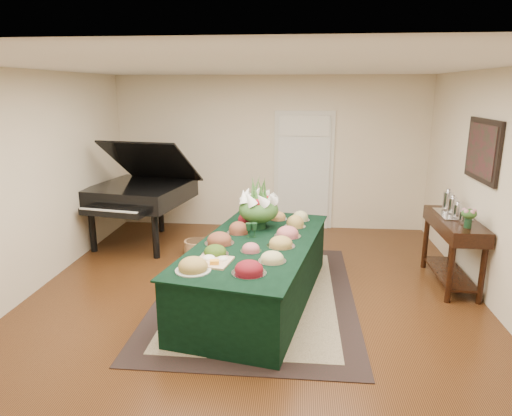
# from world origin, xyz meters

# --- Properties ---
(ground) EXTENTS (6.00, 6.00, 0.00)m
(ground) POSITION_xyz_m (0.00, 0.00, 0.00)
(ground) COLOR black
(ground) RESTS_ON ground
(area_rug) EXTENTS (2.38, 3.33, 0.01)m
(area_rug) POSITION_xyz_m (0.02, 0.07, 0.01)
(area_rug) COLOR black
(area_rug) RESTS_ON ground
(kitchen_doorway) EXTENTS (1.05, 0.07, 2.10)m
(kitchen_doorway) POSITION_xyz_m (0.60, 2.97, 1.02)
(kitchen_doorway) COLOR beige
(kitchen_doorway) RESTS_ON ground
(buffet_table) EXTENTS (1.76, 2.89, 0.75)m
(buffet_table) POSITION_xyz_m (0.04, -0.08, 0.38)
(buffet_table) COLOR black
(buffet_table) RESTS_ON ground
(food_platters) EXTENTS (1.35, 2.30, 0.13)m
(food_platters) POSITION_xyz_m (0.01, -0.08, 0.79)
(food_platters) COLOR silver
(food_platters) RESTS_ON buffet_table
(cutting_board) EXTENTS (0.42, 0.42, 0.10)m
(cutting_board) POSITION_xyz_m (-0.34, -0.76, 0.78)
(cutting_board) COLOR tan
(cutting_board) RESTS_ON buffet_table
(green_goblets) EXTENTS (0.14, 0.09, 0.18)m
(green_goblets) POSITION_xyz_m (-0.03, 0.08, 0.84)
(green_goblets) COLOR black
(green_goblets) RESTS_ON buffet_table
(floral_centerpiece) EXTENTS (0.53, 0.53, 0.53)m
(floral_centerpiece) POSITION_xyz_m (0.02, 0.46, 1.05)
(floral_centerpiece) COLOR black
(floral_centerpiece) RESTS_ON buffet_table
(grand_piano) EXTENTS (1.72, 1.86, 1.71)m
(grand_piano) POSITION_xyz_m (-2.01, 1.85, 0.85)
(grand_piano) COLOR black
(grand_piano) RESTS_ON ground
(wicker_basket) EXTENTS (0.36, 0.36, 0.23)m
(wicker_basket) POSITION_xyz_m (-1.02, 1.38, 0.11)
(wicker_basket) COLOR #94643B
(wicker_basket) RESTS_ON ground
(mahogany_sideboard) EXTENTS (0.45, 1.30, 0.89)m
(mahogany_sideboard) POSITION_xyz_m (2.50, 0.63, 0.69)
(mahogany_sideboard) COLOR black
(mahogany_sideboard) RESTS_ON ground
(tea_service) EXTENTS (0.34, 0.74, 0.30)m
(tea_service) POSITION_xyz_m (2.50, 0.76, 1.01)
(tea_service) COLOR silver
(tea_service) RESTS_ON mahogany_sideboard
(pink_bouquet) EXTENTS (0.19, 0.19, 0.24)m
(pink_bouquet) POSITION_xyz_m (2.50, 0.22, 1.06)
(pink_bouquet) COLOR black
(pink_bouquet) RESTS_ON mahogany_sideboard
(wall_painting) EXTENTS (0.05, 0.95, 0.75)m
(wall_painting) POSITION_xyz_m (2.72, 0.63, 1.75)
(wall_painting) COLOR black
(wall_painting) RESTS_ON ground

